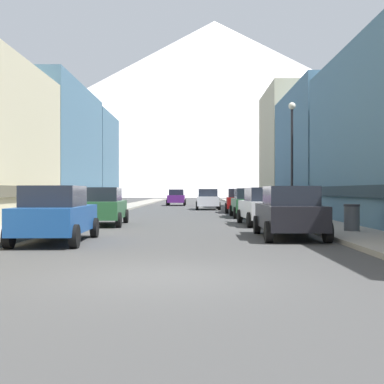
{
  "coord_description": "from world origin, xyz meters",
  "views": [
    {
      "loc": [
        0.61,
        -9.44,
        1.62
      ],
      "look_at": [
        0.23,
        34.67,
        1.52
      ],
      "focal_mm": 46.83,
      "sensor_mm": 36.0,
      "label": 1
    }
  ],
  "objects": [
    {
      "name": "storefront_left_3",
      "position": [
        -11.24,
        38.4,
        4.32
      ],
      "size": [
        7.79,
        9.06,
        8.96
      ],
      "color": "slate",
      "rests_on": "ground"
    },
    {
      "name": "ground_plane",
      "position": [
        0.0,
        0.0,
        0.0
      ],
      "size": [
        400.0,
        400.0,
        0.0
      ],
      "primitive_type": "plane",
      "color": "#3F3F3F"
    },
    {
      "name": "car_right_3",
      "position": [
        3.8,
        27.86,
        0.9
      ],
      "size": [
        2.25,
        4.48,
        1.78
      ],
      "color": "#9E1111",
      "rests_on": "ground"
    },
    {
      "name": "storefront_left_2",
      "position": [
        -11.98,
        27.0,
        4.45
      ],
      "size": [
        9.26,
        13.14,
        9.21
      ],
      "color": "slate",
      "rests_on": "ground"
    },
    {
      "name": "streetlamp_right",
      "position": [
        5.35,
        15.36,
        3.99
      ],
      "size": [
        0.36,
        0.36,
        5.86
      ],
      "color": "black",
      "rests_on": "sidewalk_right"
    },
    {
      "name": "mountain_backdrop",
      "position": [
        10.37,
        260.0,
        46.55
      ],
      "size": [
        303.41,
        303.41,
        93.1
      ],
      "primitive_type": "cone",
      "color": "silver",
      "rests_on": "ground"
    },
    {
      "name": "storefront_right_3",
      "position": [
        12.26,
        40.1,
        5.61
      ],
      "size": [
        9.81,
        10.79,
        11.58
      ],
      "color": "beige",
      "rests_on": "ground"
    },
    {
      "name": "car_driving_0",
      "position": [
        -1.6,
        46.04,
        0.9
      ],
      "size": [
        2.06,
        4.4,
        1.78
      ],
      "color": "#591E72",
      "rests_on": "ground"
    },
    {
      "name": "pedestrian_0",
      "position": [
        -6.25,
        15.32,
        0.96
      ],
      "size": [
        0.36,
        0.36,
        1.75
      ],
      "color": "navy",
      "rests_on": "sidewalk_left"
    },
    {
      "name": "sidewalk_right",
      "position": [
        6.25,
        35.0,
        0.07
      ],
      "size": [
        2.5,
        100.0,
        0.15
      ],
      "primitive_type": "cube",
      "color": "gray",
      "rests_on": "ground"
    },
    {
      "name": "sidewalk_left",
      "position": [
        -6.25,
        35.0,
        0.07
      ],
      "size": [
        2.5,
        100.0,
        0.15
      ],
      "primitive_type": "cube",
      "color": "gray",
      "rests_on": "ground"
    },
    {
      "name": "pedestrian_2",
      "position": [
        -6.25,
        18.49,
        0.95
      ],
      "size": [
        0.36,
        0.36,
        1.73
      ],
      "color": "navy",
      "rests_on": "sidewalk_left"
    },
    {
      "name": "trash_bin_right",
      "position": [
        6.35,
        9.06,
        0.64
      ],
      "size": [
        0.59,
        0.59,
        0.98
      ],
      "color": "#4C5156",
      "rests_on": "sidewalk_right"
    },
    {
      "name": "car_left_0",
      "position": [
        -3.8,
        6.17,
        0.9
      ],
      "size": [
        2.19,
        4.46,
        1.78
      ],
      "color": "#19478C",
      "rests_on": "ground"
    },
    {
      "name": "car_right_0",
      "position": [
        3.8,
        7.74,
        0.9
      ],
      "size": [
        2.1,
        4.42,
        1.78
      ],
      "color": "black",
      "rests_on": "ground"
    },
    {
      "name": "car_right_2",
      "position": [
        3.8,
        21.19,
        0.9
      ],
      "size": [
        2.06,
        4.4,
        1.78
      ],
      "color": "#265933",
      "rests_on": "ground"
    },
    {
      "name": "car_left_1",
      "position": [
        -3.8,
        14.04,
        0.9
      ],
      "size": [
        2.24,
        4.48,
        1.78
      ],
      "color": "#265933",
      "rests_on": "ground"
    },
    {
      "name": "storefront_right_2",
      "position": [
        12.04,
        27.94,
        4.38
      ],
      "size": [
        9.37,
        13.02,
        9.09
      ],
      "color": "slate",
      "rests_on": "ground"
    },
    {
      "name": "car_right_1",
      "position": [
        3.8,
        14.17,
        0.9
      ],
      "size": [
        2.25,
        4.48,
        1.78
      ],
      "color": "silver",
      "rests_on": "ground"
    },
    {
      "name": "car_driving_1",
      "position": [
        1.6,
        33.86,
        0.9
      ],
      "size": [
        2.06,
        4.4,
        1.78
      ],
      "color": "silver",
      "rests_on": "ground"
    }
  ]
}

